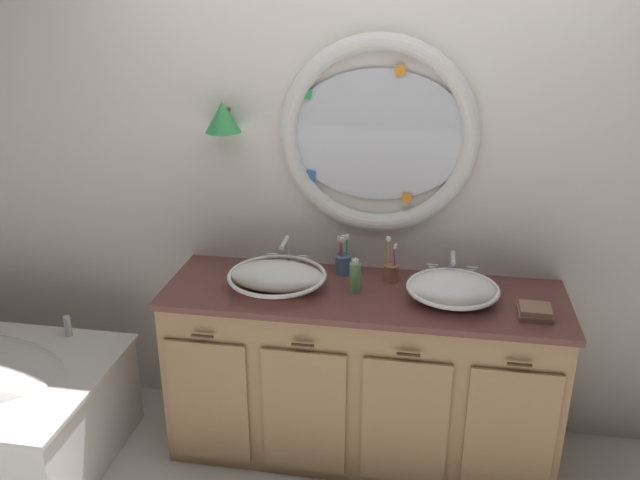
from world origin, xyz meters
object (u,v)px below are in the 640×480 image
(toothbrush_holder_right, at_px, (391,271))
(folded_hand_towel, at_px, (535,312))
(sink_basin_right, at_px, (453,289))
(soap_dispenser, at_px, (355,277))
(sink_basin_left, at_px, (277,276))
(toothbrush_holder_left, at_px, (343,262))

(toothbrush_holder_right, xyz_separation_m, folded_hand_towel, (0.63, -0.25, -0.03))
(sink_basin_right, relative_size, soap_dispenser, 2.44)
(soap_dispenser, bearing_deg, sink_basin_left, -176.33)
(sink_basin_right, xyz_separation_m, soap_dispenser, (-0.44, 0.02, 0.01))
(toothbrush_holder_left, height_order, folded_hand_towel, toothbrush_holder_left)
(toothbrush_holder_right, distance_m, folded_hand_towel, 0.68)
(toothbrush_holder_right, distance_m, soap_dispenser, 0.21)
(sink_basin_left, relative_size, soap_dispenser, 2.73)
(sink_basin_right, bearing_deg, toothbrush_holder_left, 158.07)
(sink_basin_right, bearing_deg, toothbrush_holder_right, 149.81)
(sink_basin_right, height_order, toothbrush_holder_left, toothbrush_holder_left)
(sink_basin_left, relative_size, folded_hand_towel, 3.29)
(sink_basin_left, distance_m, toothbrush_holder_left, 0.35)
(sink_basin_right, height_order, folded_hand_towel, sink_basin_right)
(toothbrush_holder_left, bearing_deg, soap_dispenser, -66.07)
(sink_basin_right, relative_size, toothbrush_holder_right, 1.84)
(sink_basin_left, distance_m, sink_basin_right, 0.80)
(toothbrush_holder_left, bearing_deg, toothbrush_holder_right, -10.83)
(sink_basin_left, height_order, soap_dispenser, soap_dispenser)
(sink_basin_right, bearing_deg, folded_hand_towel, -14.02)
(sink_basin_left, xyz_separation_m, toothbrush_holder_left, (0.28, 0.21, -0.00))
(toothbrush_holder_right, xyz_separation_m, soap_dispenser, (-0.16, -0.14, 0.02))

